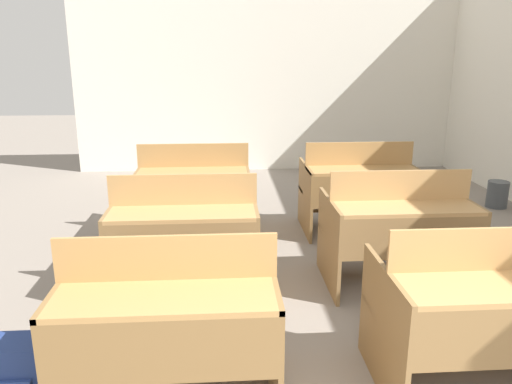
% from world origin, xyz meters
% --- Properties ---
extents(wall_back, '(6.04, 0.06, 3.04)m').
position_xyz_m(wall_back, '(0.00, 7.24, 1.52)').
color(wall_back, white).
rests_on(wall_back, ground_plane).
extents(bench_front_left, '(1.12, 0.79, 0.96)m').
position_xyz_m(bench_front_left, '(-1.03, 1.59, 0.48)').
color(bench_front_left, olive).
rests_on(bench_front_left, ground_plane).
extents(bench_front_right, '(1.12, 0.79, 0.96)m').
position_xyz_m(bench_front_right, '(0.68, 1.59, 0.48)').
color(bench_front_right, olive).
rests_on(bench_front_right, ground_plane).
extents(bench_second_left, '(1.12, 0.79, 0.96)m').
position_xyz_m(bench_second_left, '(-1.04, 2.91, 0.48)').
color(bench_second_left, olive).
rests_on(bench_second_left, ground_plane).
extents(bench_second_right, '(1.12, 0.79, 0.96)m').
position_xyz_m(bench_second_right, '(0.65, 2.92, 0.48)').
color(bench_second_right, olive).
rests_on(bench_second_right, ground_plane).
extents(bench_third_left, '(1.12, 0.79, 0.96)m').
position_xyz_m(bench_third_left, '(-1.04, 4.23, 0.48)').
color(bench_third_left, olive).
rests_on(bench_third_left, ground_plane).
extents(bench_third_right, '(1.12, 0.79, 0.96)m').
position_xyz_m(bench_third_right, '(0.67, 4.20, 0.48)').
color(bench_third_right, olive).
rests_on(bench_third_right, ground_plane).
extents(wastepaper_bin, '(0.25, 0.25, 0.33)m').
position_xyz_m(wastepaper_bin, '(2.64, 4.93, 0.16)').
color(wastepaper_bin, '#474C51').
rests_on(wastepaper_bin, ground_plane).
extents(schoolbag, '(0.29, 0.24, 0.35)m').
position_xyz_m(schoolbag, '(-1.87, 1.68, 0.17)').
color(schoolbag, navy).
rests_on(schoolbag, ground_plane).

